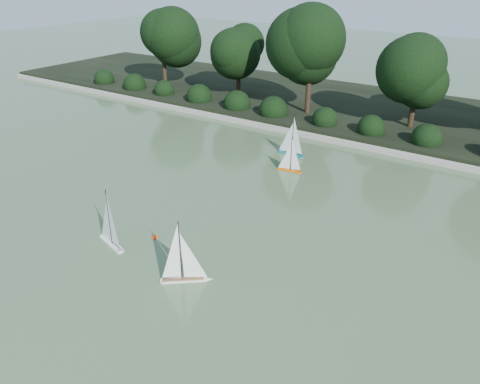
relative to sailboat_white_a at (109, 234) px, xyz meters
The scene contains 10 objects.
ground 2.42m from the sailboat_white_a, ahead, with size 80.00×80.00×0.00m, color #3A4B2D.
pond_coping 9.42m from the sailboat_white_a, 75.18° to the left, with size 40.00×0.35×0.18m, color gray.
far_bank 13.33m from the sailboat_white_a, 79.58° to the left, with size 40.00×8.00×0.30m, color black.
tree_line 12.34m from the sailboat_white_a, 72.49° to the left, with size 26.31×3.93×4.39m.
shrub_hedge 10.30m from the sailboat_white_a, 76.46° to the left, with size 29.10×1.10×1.10m.
sailboat_white_a is the anchor object (origin of this frame).
sailboat_white_b 2.39m from the sailboat_white_a, ahead, with size 0.91×0.78×1.46m.
sailboat_orange 6.08m from the sailboat_white_a, 77.26° to the left, with size 0.86×0.28×1.18m.
sailboat_teal 7.22m from the sailboat_white_a, 84.52° to the left, with size 1.07×0.21×1.45m.
race_buoy 1.04m from the sailboat_white_a, 46.41° to the left, with size 0.15×0.15×0.15m, color #E6450C.
Camera 1 is at (5.16, -5.95, 5.73)m, focal length 35.00 mm.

